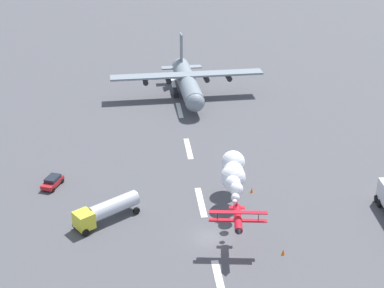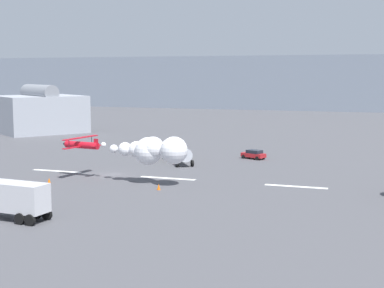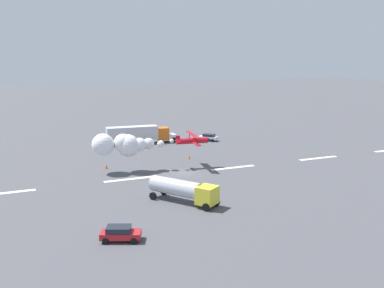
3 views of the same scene
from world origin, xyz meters
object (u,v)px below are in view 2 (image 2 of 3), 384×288
at_px(stunt_biplane_red, 151,150).
at_px(traffic_cone_near, 49,180).
at_px(traffic_cone_far, 159,187).
at_px(airport_staff_sedan, 254,154).
at_px(fuel_tanker_truck, 179,152).

xyz_separation_m(stunt_biplane_red, traffic_cone_near, (-12.76, -4.10, -4.11)).
relative_size(traffic_cone_near, traffic_cone_far, 1.00).
bearing_deg(airport_staff_sedan, traffic_cone_near, -123.78).
relative_size(fuel_tanker_truck, airport_staff_sedan, 2.05).
bearing_deg(stunt_biplane_red, traffic_cone_far, -53.77).
distance_m(fuel_tanker_truck, traffic_cone_near, 23.94).
bearing_deg(stunt_biplane_red, traffic_cone_near, -162.20).
distance_m(stunt_biplane_red, fuel_tanker_truck, 18.14).
distance_m(fuel_tanker_truck, airport_staff_sedan, 13.32).
relative_size(fuel_tanker_truck, traffic_cone_near, 12.10).
bearing_deg(fuel_tanker_truck, traffic_cone_near, -114.27).
xyz_separation_m(traffic_cone_near, traffic_cone_far, (15.18, 0.79, 0.00)).
distance_m(traffic_cone_near, traffic_cone_far, 15.20).
relative_size(airport_staff_sedan, traffic_cone_far, 5.90).
bearing_deg(airport_staff_sedan, traffic_cone_far, -99.63).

